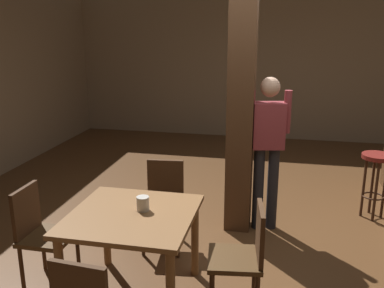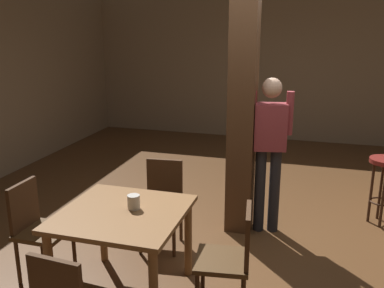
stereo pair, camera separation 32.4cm
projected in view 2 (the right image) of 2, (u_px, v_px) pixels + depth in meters
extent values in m
plane|color=brown|center=(251.00, 242.00, 4.57)|extent=(10.80, 10.80, 0.00)
cube|color=gray|center=(289.00, 69.00, 8.35)|extent=(8.00, 0.10, 2.80)
cube|color=#4C301C|center=(242.00, 107.00, 4.52)|extent=(0.28, 0.28, 2.80)
cube|color=brown|center=(123.00, 213.00, 3.51)|extent=(1.00, 1.00, 0.04)
cylinder|color=brown|center=(188.00, 238.00, 3.90)|extent=(0.07, 0.07, 0.73)
cylinder|color=brown|center=(103.00, 226.00, 4.13)|extent=(0.07, 0.07, 0.73)
cylinder|color=brown|center=(50.00, 275.00, 3.33)|extent=(0.07, 0.07, 0.73)
cube|color=#4C3319|center=(161.00, 207.00, 4.36)|extent=(0.46, 0.46, 0.04)
cube|color=#422816|center=(165.00, 180.00, 4.48)|extent=(0.38, 0.08, 0.45)
cylinder|color=#422816|center=(174.00, 236.00, 4.22)|extent=(0.04, 0.04, 0.43)
cylinder|color=#422816|center=(140.00, 234.00, 4.28)|extent=(0.04, 0.04, 0.43)
cylinder|color=#422816|center=(181.00, 221.00, 4.56)|extent=(0.04, 0.04, 0.43)
cylinder|color=#422816|center=(149.00, 218.00, 4.62)|extent=(0.04, 0.04, 0.43)
cube|color=#4C3319|center=(44.00, 232.00, 3.83)|extent=(0.42, 0.42, 0.04)
cube|color=#422816|center=(24.00, 206.00, 3.83)|extent=(0.04, 0.38, 0.45)
cylinder|color=#422816|center=(74.00, 248.00, 4.01)|extent=(0.04, 0.04, 0.43)
cylinder|color=#422816|center=(52.00, 267.00, 3.69)|extent=(0.04, 0.04, 0.43)
cylinder|color=#422816|center=(42.00, 243.00, 4.10)|extent=(0.04, 0.04, 0.43)
cylinder|color=#422816|center=(18.00, 261.00, 3.78)|extent=(0.04, 0.04, 0.43)
cube|color=#4C3319|center=(222.00, 260.00, 3.37)|extent=(0.47, 0.47, 0.04)
cube|color=#422816|center=(248.00, 236.00, 3.28)|extent=(0.09, 0.38, 0.45)
cylinder|color=#422816|center=(203.00, 272.00, 3.62)|extent=(0.04, 0.04, 0.43)
cylinder|color=#422816|center=(244.00, 275.00, 3.57)|extent=(0.04, 0.04, 0.43)
cylinder|color=beige|center=(134.00, 202.00, 3.54)|extent=(0.10, 0.10, 0.12)
cube|color=maroon|center=(270.00, 127.00, 4.53)|extent=(0.37, 0.26, 0.50)
sphere|color=tan|center=(272.00, 88.00, 4.42)|extent=(0.25, 0.25, 0.21)
cylinder|color=#232328|center=(274.00, 191.00, 4.72)|extent=(0.14, 0.14, 0.95)
cylinder|color=#232328|center=(260.00, 190.00, 4.73)|extent=(0.14, 0.14, 0.95)
cylinder|color=maroon|center=(290.00, 113.00, 4.47)|extent=(0.09, 0.09, 0.46)
cylinder|color=maroon|center=(252.00, 113.00, 4.50)|extent=(0.09, 0.09, 0.46)
torus|color=#382114|center=(381.00, 202.00, 4.95)|extent=(0.25, 0.25, 0.02)
cylinder|color=#382114|center=(381.00, 190.00, 5.03)|extent=(0.03, 0.03, 0.74)
cylinder|color=#382114|center=(383.00, 197.00, 4.82)|extent=(0.03, 0.03, 0.74)
cylinder|color=#382114|center=(371.00, 192.00, 4.96)|extent=(0.03, 0.03, 0.74)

